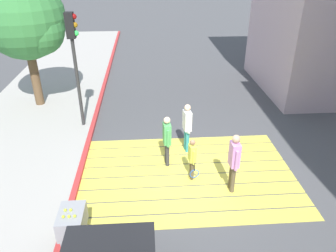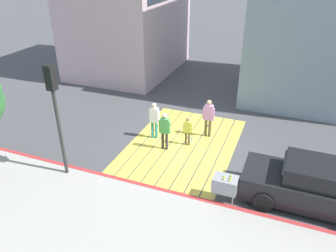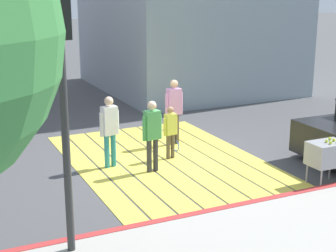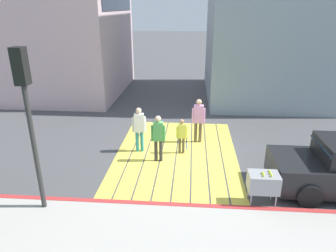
{
  "view_description": "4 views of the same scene",
  "coord_description": "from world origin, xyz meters",
  "px_view_note": "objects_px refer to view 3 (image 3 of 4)",
  "views": [
    {
      "loc": [
        -1.16,
        -8.02,
        5.98
      ],
      "look_at": [
        -0.53,
        0.94,
        1.19
      ],
      "focal_mm": 35.08,
      "sensor_mm": 36.0,
      "label": 1
    },
    {
      "loc": [
        -11.53,
        -3.85,
        7.36
      ],
      "look_at": [
        -0.42,
        0.5,
        1.04
      ],
      "focal_mm": 35.11,
      "sensor_mm": 36.0,
      "label": 2
    },
    {
      "loc": [
        -10.85,
        5.04,
        4.1
      ],
      "look_at": [
        0.19,
        -0.17,
        0.82
      ],
      "focal_mm": 54.87,
      "sensor_mm": 36.0,
      "label": 3
    },
    {
      "loc": [
        -10.15,
        -0.5,
        5.06
      ],
      "look_at": [
        -0.17,
        0.29,
        1.16
      ],
      "focal_mm": 32.93,
      "sensor_mm": 36.0,
      "label": 4
    }
  ],
  "objects_px": {
    "pedestrian_adult_lead": "(174,107)",
    "pedestrian_adult_side": "(109,127)",
    "tennis_ball_cart": "(327,154)",
    "traffic_light_corner": "(61,65)",
    "pedestrian_adult_trailing": "(152,131)",
    "pedestrian_child_with_racket": "(171,130)"
  },
  "relations": [
    {
      "from": "traffic_light_corner",
      "to": "pedestrian_adult_lead",
      "type": "xyz_separation_m",
      "value": [
        4.71,
        -4.09,
        -2.0
      ]
    },
    {
      "from": "traffic_light_corner",
      "to": "pedestrian_child_with_racket",
      "type": "xyz_separation_m",
      "value": [
        3.67,
        -3.5,
        -2.29
      ]
    },
    {
      "from": "traffic_light_corner",
      "to": "pedestrian_child_with_racket",
      "type": "bearing_deg",
      "value": -43.6
    },
    {
      "from": "tennis_ball_cart",
      "to": "traffic_light_corner",
      "type": "bearing_deg",
      "value": 96.71
    },
    {
      "from": "pedestrian_adult_lead",
      "to": "pedestrian_adult_side",
      "type": "relative_size",
      "value": 1.04
    },
    {
      "from": "tennis_ball_cart",
      "to": "pedestrian_adult_side",
      "type": "height_order",
      "value": "pedestrian_adult_side"
    },
    {
      "from": "pedestrian_adult_trailing",
      "to": "pedestrian_child_with_racket",
      "type": "distance_m",
      "value": 1.06
    },
    {
      "from": "pedestrian_child_with_racket",
      "to": "pedestrian_adult_trailing",
      "type": "bearing_deg",
      "value": 130.57
    },
    {
      "from": "pedestrian_adult_trailing",
      "to": "pedestrian_child_with_racket",
      "type": "bearing_deg",
      "value": -49.43
    },
    {
      "from": "pedestrian_child_with_racket",
      "to": "tennis_ball_cart",
      "type": "bearing_deg",
      "value": -142.81
    },
    {
      "from": "traffic_light_corner",
      "to": "tennis_ball_cart",
      "type": "bearing_deg",
      "value": -83.29
    },
    {
      "from": "traffic_light_corner",
      "to": "tennis_ball_cart",
      "type": "distance_m",
      "value": 6.26
    },
    {
      "from": "traffic_light_corner",
      "to": "pedestrian_adult_trailing",
      "type": "bearing_deg",
      "value": -42.11
    },
    {
      "from": "traffic_light_corner",
      "to": "pedestrian_adult_lead",
      "type": "bearing_deg",
      "value": -40.95
    },
    {
      "from": "pedestrian_adult_side",
      "to": "pedestrian_adult_trailing",
      "type": "bearing_deg",
      "value": -132.42
    },
    {
      "from": "tennis_ball_cart",
      "to": "pedestrian_adult_side",
      "type": "relative_size",
      "value": 0.6
    },
    {
      "from": "pedestrian_adult_lead",
      "to": "pedestrian_adult_side",
      "type": "height_order",
      "value": "pedestrian_adult_lead"
    },
    {
      "from": "pedestrian_adult_trailing",
      "to": "pedestrian_child_with_racket",
      "type": "relative_size",
      "value": 1.26
    },
    {
      "from": "tennis_ball_cart",
      "to": "pedestrian_adult_lead",
      "type": "height_order",
      "value": "pedestrian_adult_lead"
    },
    {
      "from": "pedestrian_adult_side",
      "to": "pedestrian_adult_lead",
      "type": "bearing_deg",
      "value": -64.92
    },
    {
      "from": "traffic_light_corner",
      "to": "pedestrian_adult_side",
      "type": "xyz_separation_m",
      "value": [
        3.71,
        -1.93,
        -2.04
      ]
    },
    {
      "from": "pedestrian_adult_trailing",
      "to": "pedestrian_adult_side",
      "type": "distance_m",
      "value": 1.05
    }
  ]
}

